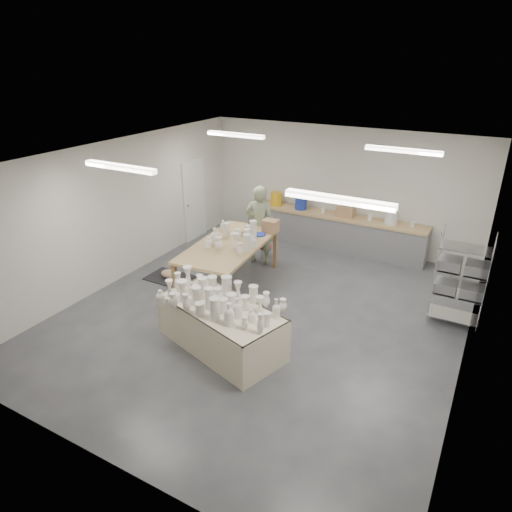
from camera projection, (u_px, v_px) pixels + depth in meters
The scene contains 9 objects.
room at pixel (262, 209), 8.03m from camera, with size 8.00×8.02×3.00m.
back_counter at pixel (332, 230), 11.51m from camera, with size 4.60×0.60×1.24m.
wire_shelf at pixel (461, 278), 8.09m from camera, with size 0.88×0.48×1.80m.
drying_table at pixel (220, 324), 7.61m from camera, with size 2.42×1.68×1.15m.
work_table at pixel (234, 243), 9.50m from camera, with size 1.50×2.66×1.32m.
rug at pixel (170, 278), 10.12m from camera, with size 1.00×0.70×0.02m, color black.
cat at pixel (170, 274), 10.06m from camera, with size 0.45×0.35×0.18m.
potter at pixel (260, 225), 10.53m from camera, with size 0.69×0.45×1.88m, color gray.
red_stool at pixel (265, 247), 11.02m from camera, with size 0.43×0.43×0.31m.
Camera 1 is at (3.50, -6.69, 4.58)m, focal length 32.00 mm.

